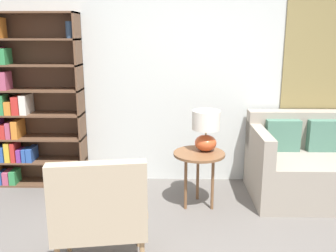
% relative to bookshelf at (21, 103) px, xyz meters
% --- Properties ---
extents(wall_back, '(6.40, 0.08, 2.70)m').
position_rel_bookshelf_xyz_m(wall_back, '(1.80, 0.18, 0.41)').
color(wall_back, silver).
rests_on(wall_back, ground_plane).
extents(bookshelf, '(1.07, 0.30, 1.92)m').
position_rel_bookshelf_xyz_m(bookshelf, '(0.00, 0.00, 0.00)').
color(bookshelf, brown).
rests_on(bookshelf, ground_plane).
extents(armchair, '(0.72, 0.67, 0.91)m').
position_rel_bookshelf_xyz_m(armchair, '(1.19, -1.71, -0.42)').
color(armchair, tan).
rests_on(armchair, ground_plane).
extents(couch, '(1.60, 0.90, 0.87)m').
position_rel_bookshelf_xyz_m(couch, '(3.32, -0.29, -0.60)').
color(couch, '#9E9384').
rests_on(couch, ground_plane).
extents(side_table, '(0.51, 0.51, 0.56)m').
position_rel_bookshelf_xyz_m(side_table, '(1.95, -0.55, -0.45)').
color(side_table, brown).
rests_on(side_table, ground_plane).
extents(table_lamp, '(0.28, 0.28, 0.41)m').
position_rel_bookshelf_xyz_m(table_lamp, '(2.01, -0.49, -0.15)').
color(table_lamp, '#C65128').
rests_on(table_lamp, side_table).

